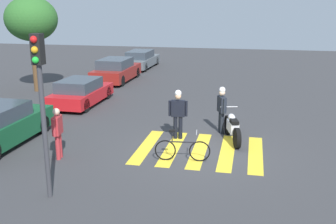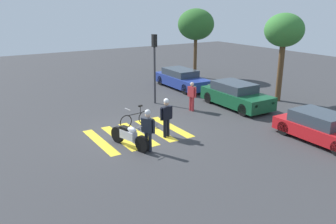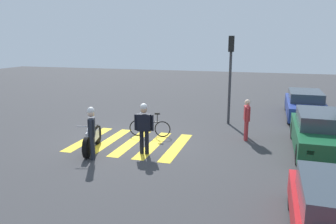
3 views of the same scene
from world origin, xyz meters
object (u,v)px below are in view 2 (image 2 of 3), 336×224
car_blue_hatchback (181,79)px  car_red_convertible (321,128)px  police_motorcycle (129,136)px  pedestrian_bystander (192,95)px  officer_by_motorcycle (148,128)px  leaning_bicycle (135,119)px  car_green_compact (236,95)px  officer_on_foot (166,115)px  traffic_light_pole (154,58)px

car_blue_hatchback → car_red_convertible: (11.32, -0.50, -0.05)m
police_motorcycle → pedestrian_bystander: size_ratio=1.35×
officer_by_motorcycle → pedestrian_bystander: bearing=127.1°
leaning_bicycle → pedestrian_bystander: pedestrian_bystander is taller
pedestrian_bystander → car_green_compact: pedestrian_bystander is taller
pedestrian_bystander → officer_on_foot: bearing=-51.4°
pedestrian_bystander → car_blue_hatchback: pedestrian_bystander is taller
leaning_bicycle → traffic_light_pole: bearing=136.8°
pedestrian_bystander → traffic_light_pole: size_ratio=0.40×
car_green_compact → traffic_light_pole: bearing=-131.3°
officer_by_motorcycle → traffic_light_pole: (-5.98, 3.76, 1.71)m
pedestrian_bystander → car_blue_hatchback: (-4.83, 2.61, -0.27)m
car_red_convertible → traffic_light_pole: 9.65m
officer_on_foot → pedestrian_bystander: officer_on_foot is taller
car_green_compact → car_red_convertible: bearing=-4.8°
car_green_compact → car_blue_hatchback: bearing=179.9°
leaning_bicycle → car_red_convertible: (5.89, 5.88, 0.23)m
pedestrian_bystander → car_blue_hatchback: bearing=151.6°
car_blue_hatchback → traffic_light_pole: (2.41, -3.55, 2.07)m
car_green_compact → car_red_convertible: (5.80, -0.49, -0.08)m
officer_by_motorcycle → car_blue_hatchback: bearing=138.9°
pedestrian_bystander → car_red_convertible: 6.82m
pedestrian_bystander → car_blue_hatchback: size_ratio=0.34×
officer_by_motorcycle → car_red_convertible: 7.43m
leaning_bicycle → officer_on_foot: (2.01, 0.51, 0.65)m
car_blue_hatchback → car_green_compact: (5.52, -0.01, 0.03)m
car_green_compact → car_red_convertible: car_green_compact is taller
car_red_convertible → pedestrian_bystander: bearing=-161.9°
leaning_bicycle → officer_by_motorcycle: (2.97, -0.94, 0.64)m
car_red_convertible → police_motorcycle: bearing=-117.1°
officer_on_foot → car_green_compact: bearing=108.1°
officer_on_foot → car_red_convertible: size_ratio=0.45×
car_green_compact → traffic_light_pole: traffic_light_pole is taller
police_motorcycle → traffic_light_pole: bearing=140.9°
officer_by_motorcycle → police_motorcycle: bearing=-150.3°
police_motorcycle → car_green_compact: size_ratio=0.50×
car_green_compact → car_red_convertible: 5.82m
police_motorcycle → leaning_bicycle: size_ratio=1.28×
police_motorcycle → car_red_convertible: (3.71, 7.27, 0.12)m
car_blue_hatchback → car_red_convertible: 11.33m
car_green_compact → leaning_bicycle: bearing=-90.9°
pedestrian_bystander → car_green_compact: 2.70m
police_motorcycle → officer_by_motorcycle: 1.05m
officer_on_foot → car_red_convertible: (3.88, 5.37, -0.43)m
leaning_bicycle → car_blue_hatchback: 8.37m
car_red_convertible → traffic_light_pole: bearing=-161.1°
police_motorcycle → pedestrian_bystander: 5.86m
leaning_bicycle → officer_by_motorcycle: size_ratio=0.97×
officer_on_foot → leaning_bicycle: bearing=-165.9°
leaning_bicycle → officer_on_foot: bearing=14.1°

